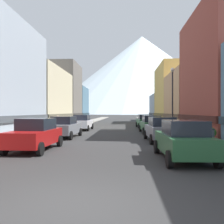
{
  "coord_description": "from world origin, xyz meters",
  "views": [
    {
      "loc": [
        1.23,
        -5.68,
        2.17
      ],
      "look_at": [
        -0.47,
        25.44,
        2.11
      ],
      "focal_mm": 39.43,
      "sensor_mm": 36.0,
      "label": 1
    }
  ],
  "objects_px": {
    "car_left_0": "(35,134)",
    "car_right_0": "(183,140)",
    "car_left_2": "(82,122)",
    "potted_plant_0": "(211,133)",
    "car_left_1": "(65,127)",
    "car_right_2": "(151,124)",
    "trash_bin_right": "(210,137)",
    "car_right_3": "(145,121)",
    "pedestrian_0": "(173,123)",
    "pedestrian_1": "(58,123)",
    "streetlamp_right": "(172,91)",
    "car_right_1": "(161,129)"
  },
  "relations": [
    {
      "from": "trash_bin_right",
      "to": "car_right_0",
      "type": "bearing_deg",
      "value": -121.55
    },
    {
      "from": "car_left_0",
      "to": "car_right_0",
      "type": "xyz_separation_m",
      "value": [
        7.6,
        -2.37,
        0.0
      ]
    },
    {
      "from": "car_left_2",
      "to": "pedestrian_1",
      "type": "height_order",
      "value": "car_left_2"
    },
    {
      "from": "car_right_3",
      "to": "pedestrian_1",
      "type": "relative_size",
      "value": 2.82
    },
    {
      "from": "car_right_1",
      "to": "car_left_2",
      "type": "bearing_deg",
      "value": 125.63
    },
    {
      "from": "car_right_1",
      "to": "car_right_3",
      "type": "xyz_separation_m",
      "value": [
        0.0,
        15.32,
        0.0
      ]
    },
    {
      "from": "car_left_2",
      "to": "car_right_1",
      "type": "bearing_deg",
      "value": -54.37
    },
    {
      "from": "car_right_0",
      "to": "potted_plant_0",
      "type": "height_order",
      "value": "car_right_0"
    },
    {
      "from": "streetlamp_right",
      "to": "pedestrian_1",
      "type": "bearing_deg",
      "value": 156.63
    },
    {
      "from": "trash_bin_right",
      "to": "car_right_3",
      "type": "bearing_deg",
      "value": 98.11
    },
    {
      "from": "car_right_2",
      "to": "potted_plant_0",
      "type": "relative_size",
      "value": 4.74
    },
    {
      "from": "pedestrian_0",
      "to": "potted_plant_0",
      "type": "bearing_deg",
      "value": -85.54
    },
    {
      "from": "car_left_1",
      "to": "pedestrian_1",
      "type": "height_order",
      "value": "car_left_1"
    },
    {
      "from": "car_left_2",
      "to": "potted_plant_0",
      "type": "distance_m",
      "value": 15.82
    },
    {
      "from": "car_right_1",
      "to": "car_left_1",
      "type": "bearing_deg",
      "value": 163.15
    },
    {
      "from": "trash_bin_right",
      "to": "streetlamp_right",
      "type": "bearing_deg",
      "value": 98.72
    },
    {
      "from": "car_right_0",
      "to": "streetlamp_right",
      "type": "distance_m",
      "value": 11.21
    },
    {
      "from": "car_right_0",
      "to": "trash_bin_right",
      "type": "relative_size",
      "value": 4.53
    },
    {
      "from": "car_left_2",
      "to": "pedestrian_0",
      "type": "relative_size",
      "value": 2.68
    },
    {
      "from": "potted_plant_0",
      "to": "pedestrian_1",
      "type": "bearing_deg",
      "value": 143.15
    },
    {
      "from": "car_left_1",
      "to": "car_right_0",
      "type": "relative_size",
      "value": 1.01
    },
    {
      "from": "car_left_0",
      "to": "streetlamp_right",
      "type": "relative_size",
      "value": 0.76
    },
    {
      "from": "car_left_1",
      "to": "car_right_2",
      "type": "distance_m",
      "value": 8.95
    },
    {
      "from": "car_left_1",
      "to": "potted_plant_0",
      "type": "bearing_deg",
      "value": -16.75
    },
    {
      "from": "potted_plant_0",
      "to": "streetlamp_right",
      "type": "distance_m",
      "value": 6.14
    },
    {
      "from": "car_right_2",
      "to": "car_left_2",
      "type": "bearing_deg",
      "value": 154.7
    },
    {
      "from": "car_left_0",
      "to": "car_left_1",
      "type": "bearing_deg",
      "value": 90.03
    },
    {
      "from": "car_left_0",
      "to": "car_left_1",
      "type": "relative_size",
      "value": 0.99
    },
    {
      "from": "car_left_2",
      "to": "car_left_1",
      "type": "bearing_deg",
      "value": -90.01
    },
    {
      "from": "car_left_0",
      "to": "trash_bin_right",
      "type": "relative_size",
      "value": 4.53
    },
    {
      "from": "car_right_0",
      "to": "car_right_1",
      "type": "relative_size",
      "value": 0.99
    },
    {
      "from": "car_right_1",
      "to": "pedestrian_0",
      "type": "distance_m",
      "value": 9.01
    },
    {
      "from": "potted_plant_0",
      "to": "car_left_0",
      "type": "bearing_deg",
      "value": -162.62
    },
    {
      "from": "trash_bin_right",
      "to": "potted_plant_0",
      "type": "xyz_separation_m",
      "value": [
        0.65,
        1.6,
        0.06
      ]
    },
    {
      "from": "car_right_3",
      "to": "pedestrian_0",
      "type": "distance_m",
      "value": 7.09
    },
    {
      "from": "car_left_2",
      "to": "pedestrian_1",
      "type": "distance_m",
      "value": 2.94
    },
    {
      "from": "car_left_0",
      "to": "car_right_2",
      "type": "relative_size",
      "value": 0.99
    },
    {
      "from": "car_right_0",
      "to": "streetlamp_right",
      "type": "xyz_separation_m",
      "value": [
        1.55,
        10.67,
        3.09
      ]
    },
    {
      "from": "car_right_2",
      "to": "trash_bin_right",
      "type": "relative_size",
      "value": 4.57
    },
    {
      "from": "car_left_1",
      "to": "pedestrian_0",
      "type": "bearing_deg",
      "value": 32.36
    },
    {
      "from": "pedestrian_0",
      "to": "car_right_1",
      "type": "bearing_deg",
      "value": -105.76
    },
    {
      "from": "car_right_0",
      "to": "pedestrian_1",
      "type": "relative_size",
      "value": 2.8
    },
    {
      "from": "car_left_1",
      "to": "streetlamp_right",
      "type": "distance_m",
      "value": 9.8
    },
    {
      "from": "potted_plant_0",
      "to": "car_right_0",
      "type": "bearing_deg",
      "value": -119.09
    },
    {
      "from": "trash_bin_right",
      "to": "potted_plant_0",
      "type": "bearing_deg",
      "value": 67.86
    },
    {
      "from": "car_left_0",
      "to": "streetlamp_right",
      "type": "bearing_deg",
      "value": 42.21
    },
    {
      "from": "car_left_0",
      "to": "potted_plant_0",
      "type": "xyz_separation_m",
      "value": [
        10.8,
        3.38,
        -0.2
      ]
    },
    {
      "from": "car_left_1",
      "to": "car_right_0",
      "type": "xyz_separation_m",
      "value": [
        7.6,
        -9.0,
        0.0
      ]
    },
    {
      "from": "car_left_2",
      "to": "pedestrian_0",
      "type": "bearing_deg",
      "value": -10.9
    },
    {
      "from": "car_right_0",
      "to": "car_right_2",
      "type": "relative_size",
      "value": 0.99
    }
  ]
}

